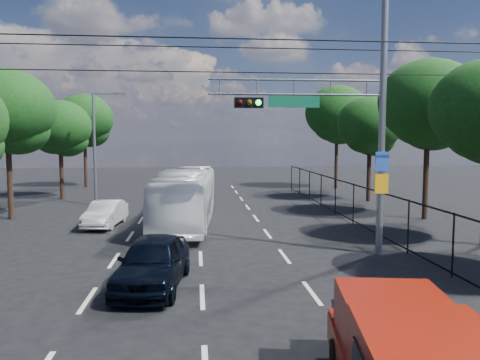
{
  "coord_description": "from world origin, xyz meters",
  "views": [
    {
      "loc": [
        -0.14,
        -8.24,
        4.24
      ],
      "look_at": [
        1.36,
        7.65,
        2.8
      ],
      "focal_mm": 35.0,
      "sensor_mm": 36.0,
      "label": 1
    }
  ],
  "objects": [
    {
      "name": "tree_right_d",
      "position": [
        11.42,
        22.02,
        4.85
      ],
      "size": [
        4.32,
        4.32,
        7.02
      ],
      "color": "black",
      "rests_on": "ground"
    },
    {
      "name": "lane_markings",
      "position": [
        -0.0,
        14.0,
        0.01
      ],
      "size": [
        6.12,
        38.0,
        0.01
      ],
      "color": "beige",
      "rests_on": "ground"
    },
    {
      "name": "utility_wires",
      "position": [
        0.0,
        8.83,
        7.23
      ],
      "size": [
        22.0,
        5.04,
        0.74
      ],
      "color": "black",
      "rests_on": "ground"
    },
    {
      "name": "tree_right_e",
      "position": [
        11.62,
        30.02,
        5.94
      ],
      "size": [
        5.28,
        5.28,
        8.58
      ],
      "color": "black",
      "rests_on": "ground"
    },
    {
      "name": "tree_right_c",
      "position": [
        11.82,
        15.02,
        5.73
      ],
      "size": [
        5.1,
        5.1,
        8.29
      ],
      "color": "black",
      "rests_on": "ground"
    },
    {
      "name": "white_bus",
      "position": [
        -0.62,
        14.39,
        1.37
      ],
      "size": [
        3.1,
        9.96,
        2.73
      ],
      "primitive_type": "imported",
      "rotation": [
        0.0,
        0.0,
        -0.08
      ],
      "color": "white",
      "rests_on": "ground"
    },
    {
      "name": "white_van",
      "position": [
        -4.5,
        14.53,
        0.61
      ],
      "size": [
        1.69,
        3.81,
        1.22
      ],
      "primitive_type": "imported",
      "rotation": [
        0.0,
        0.0,
        -0.11
      ],
      "color": "silver",
      "rests_on": "ground"
    },
    {
      "name": "tree_left_c",
      "position": [
        -9.78,
        17.02,
        5.4
      ],
      "size": [
        4.8,
        4.8,
        7.8
      ],
      "color": "black",
      "rests_on": "ground"
    },
    {
      "name": "signal_mast",
      "position": [
        5.28,
        7.99,
        5.24
      ],
      "size": [
        6.43,
        0.39,
        9.5
      ],
      "color": "slate",
      "rests_on": "ground"
    },
    {
      "name": "fence_right",
      "position": [
        7.6,
        12.17,
        1.03
      ],
      "size": [
        0.06,
        34.03,
        2.0
      ],
      "color": "black",
      "rests_on": "ground"
    },
    {
      "name": "tree_left_e",
      "position": [
        -9.58,
        33.02,
        5.53
      ],
      "size": [
        4.92,
        4.92,
        7.99
      ],
      "color": "black",
      "rests_on": "ground"
    },
    {
      "name": "navy_hatchback",
      "position": [
        -1.38,
        4.94,
        0.73
      ],
      "size": [
        2.25,
        4.48,
        1.47
      ],
      "primitive_type": "imported",
      "rotation": [
        0.0,
        0.0,
        -0.12
      ],
      "color": "black",
      "rests_on": "ground"
    },
    {
      "name": "streetlight_left",
      "position": [
        -6.33,
        22.0,
        3.94
      ],
      "size": [
        2.09,
        0.22,
        7.08
      ],
      "color": "slate",
      "rests_on": "ground"
    },
    {
      "name": "tree_left_d",
      "position": [
        -9.38,
        25.02,
        4.72
      ],
      "size": [
        4.2,
        4.2,
        6.83
      ],
      "color": "black",
      "rests_on": "ground"
    }
  ]
}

